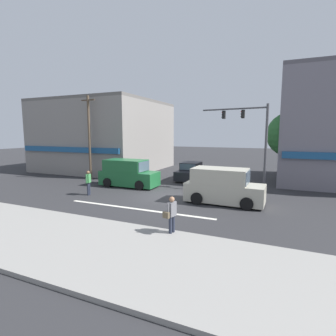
{
  "coord_description": "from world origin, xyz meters",
  "views": [
    {
      "loc": [
        7.24,
        -15.77,
        4.22
      ],
      "look_at": [
        -0.5,
        2.0,
        1.6
      ],
      "focal_mm": 28.0,
      "sensor_mm": 36.0,
      "label": 1
    }
  ],
  "objects_px": {
    "van_crossing_leftbound": "(128,174)",
    "pedestrian_mid_crossing": "(88,181)",
    "street_tree": "(290,135)",
    "van_waiting_far": "(223,187)",
    "pedestrian_foreground_with_bag": "(171,214)",
    "sedan_crossing_rightbound": "(191,172)",
    "utility_pole_near_left": "(89,136)",
    "traffic_light_mast": "(252,133)"
  },
  "relations": [
    {
      "from": "van_waiting_far",
      "to": "street_tree",
      "type": "bearing_deg",
      "value": 65.64
    },
    {
      "from": "street_tree",
      "to": "sedan_crossing_rightbound",
      "type": "distance_m",
      "value": 8.71
    },
    {
      "from": "van_waiting_far",
      "to": "sedan_crossing_rightbound",
      "type": "distance_m",
      "value": 8.04
    },
    {
      "from": "van_waiting_far",
      "to": "pedestrian_mid_crossing",
      "type": "height_order",
      "value": "van_waiting_far"
    },
    {
      "from": "van_waiting_far",
      "to": "sedan_crossing_rightbound",
      "type": "bearing_deg",
      "value": 122.45
    },
    {
      "from": "van_crossing_leftbound",
      "to": "pedestrian_foreground_with_bag",
      "type": "relative_size",
      "value": 2.76
    },
    {
      "from": "utility_pole_near_left",
      "to": "sedan_crossing_rightbound",
      "type": "height_order",
      "value": "utility_pole_near_left"
    },
    {
      "from": "utility_pole_near_left",
      "to": "van_crossing_leftbound",
      "type": "relative_size",
      "value": 1.62
    },
    {
      "from": "utility_pole_near_left",
      "to": "pedestrian_foreground_with_bag",
      "type": "xyz_separation_m",
      "value": [
        11.94,
        -9.38,
        -2.93
      ]
    },
    {
      "from": "traffic_light_mast",
      "to": "pedestrian_foreground_with_bag",
      "type": "distance_m",
      "value": 10.87
    },
    {
      "from": "street_tree",
      "to": "utility_pole_near_left",
      "type": "bearing_deg",
      "value": -164.34
    },
    {
      "from": "van_waiting_far",
      "to": "utility_pole_near_left",
      "type": "bearing_deg",
      "value": 165.05
    },
    {
      "from": "traffic_light_mast",
      "to": "pedestrian_mid_crossing",
      "type": "height_order",
      "value": "traffic_light_mast"
    },
    {
      "from": "pedestrian_mid_crossing",
      "to": "traffic_light_mast",
      "type": "bearing_deg",
      "value": 30.32
    },
    {
      "from": "utility_pole_near_left",
      "to": "street_tree",
      "type": "bearing_deg",
      "value": 15.66
    },
    {
      "from": "sedan_crossing_rightbound",
      "to": "pedestrian_foreground_with_bag",
      "type": "distance_m",
      "value": 13.22
    },
    {
      "from": "van_crossing_leftbound",
      "to": "pedestrian_foreground_with_bag",
      "type": "bearing_deg",
      "value": -48.52
    },
    {
      "from": "sedan_crossing_rightbound",
      "to": "pedestrian_mid_crossing",
      "type": "height_order",
      "value": "pedestrian_mid_crossing"
    },
    {
      "from": "street_tree",
      "to": "pedestrian_foreground_with_bag",
      "type": "distance_m",
      "value": 15.01
    },
    {
      "from": "van_crossing_leftbound",
      "to": "pedestrian_mid_crossing",
      "type": "bearing_deg",
      "value": -103.63
    },
    {
      "from": "sedan_crossing_rightbound",
      "to": "van_crossing_leftbound",
      "type": "bearing_deg",
      "value": -127.31
    },
    {
      "from": "street_tree",
      "to": "traffic_light_mast",
      "type": "distance_m",
      "value": 4.55
    },
    {
      "from": "traffic_light_mast",
      "to": "pedestrian_foreground_with_bag",
      "type": "bearing_deg",
      "value": -100.86
    },
    {
      "from": "street_tree",
      "to": "van_crossing_leftbound",
      "type": "distance_m",
      "value": 13.36
    },
    {
      "from": "street_tree",
      "to": "van_crossing_leftbound",
      "type": "bearing_deg",
      "value": -152.66
    },
    {
      "from": "traffic_light_mast",
      "to": "pedestrian_mid_crossing",
      "type": "distance_m",
      "value": 11.93
    },
    {
      "from": "utility_pole_near_left",
      "to": "pedestrian_mid_crossing",
      "type": "height_order",
      "value": "utility_pole_near_left"
    },
    {
      "from": "street_tree",
      "to": "utility_pole_near_left",
      "type": "relative_size",
      "value": 0.79
    },
    {
      "from": "van_waiting_far",
      "to": "pedestrian_foreground_with_bag",
      "type": "distance_m",
      "value": 6.03
    },
    {
      "from": "street_tree",
      "to": "van_waiting_far",
      "type": "height_order",
      "value": "street_tree"
    },
    {
      "from": "van_waiting_far",
      "to": "pedestrian_foreground_with_bag",
      "type": "height_order",
      "value": "van_waiting_far"
    },
    {
      "from": "street_tree",
      "to": "pedestrian_mid_crossing",
      "type": "distance_m",
      "value": 16.0
    },
    {
      "from": "utility_pole_near_left",
      "to": "sedan_crossing_rightbound",
      "type": "xyz_separation_m",
      "value": [
        8.47,
        3.37,
        -3.17
      ]
    },
    {
      "from": "van_waiting_far",
      "to": "pedestrian_foreground_with_bag",
      "type": "bearing_deg",
      "value": -98.03
    },
    {
      "from": "van_waiting_far",
      "to": "pedestrian_mid_crossing",
      "type": "distance_m",
      "value": 8.94
    },
    {
      "from": "van_crossing_leftbound",
      "to": "pedestrian_mid_crossing",
      "type": "relative_size",
      "value": 2.76
    },
    {
      "from": "traffic_light_mast",
      "to": "van_waiting_far",
      "type": "relative_size",
      "value": 1.34
    },
    {
      "from": "van_crossing_leftbound",
      "to": "van_waiting_far",
      "type": "xyz_separation_m",
      "value": [
        7.92,
        -2.04,
        0.0
      ]
    },
    {
      "from": "pedestrian_foreground_with_bag",
      "to": "sedan_crossing_rightbound",
      "type": "bearing_deg",
      "value": 105.22
    },
    {
      "from": "van_waiting_far",
      "to": "sedan_crossing_rightbound",
      "type": "relative_size",
      "value": 1.13
    },
    {
      "from": "utility_pole_near_left",
      "to": "van_crossing_leftbound",
      "type": "height_order",
      "value": "utility_pole_near_left"
    },
    {
      "from": "sedan_crossing_rightbound",
      "to": "pedestrian_foreground_with_bag",
      "type": "relative_size",
      "value": 2.46
    }
  ]
}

